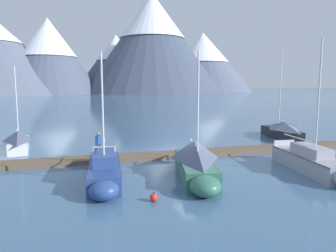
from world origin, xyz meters
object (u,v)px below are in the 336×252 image
object	(u,v)px
sailboat_mid_dock_port	(196,161)
person_on_dock	(99,143)
sailboat_second_berth	(104,171)
mooring_buoy_channel_marker	(154,197)
sailboat_far_berth	(280,130)
sailboat_nearest_berth	(19,140)
sailboat_mid_dock_starboard	(313,162)

from	to	relation	value
sailboat_mid_dock_port	person_on_dock	distance (m)	7.64
sailboat_second_berth	mooring_buoy_channel_marker	size ratio (longest dim) A/B	15.39
sailboat_far_berth	person_on_dock	world-z (taller)	sailboat_far_berth
sailboat_nearest_berth	person_on_dock	xyz separation A→B (m)	(5.88, -5.52, 0.49)
sailboat_nearest_berth	person_on_dock	size ratio (longest dim) A/B	3.98
sailboat_nearest_berth	sailboat_far_berth	world-z (taller)	sailboat_far_berth
sailboat_nearest_berth	mooring_buoy_channel_marker	bearing A→B (deg)	-62.02
sailboat_nearest_berth	sailboat_mid_dock_port	world-z (taller)	sailboat_mid_dock_port
sailboat_second_berth	person_on_dock	size ratio (longest dim) A/B	4.14
sailboat_mid_dock_starboard	mooring_buoy_channel_marker	xyz separation A→B (m)	(-10.27, -1.72, -0.47)
sailboat_far_berth	mooring_buoy_channel_marker	xyz separation A→B (m)	(-16.31, -12.97, -0.62)
sailboat_second_berth	sailboat_mid_dock_starboard	size ratio (longest dim) A/B	0.89
sailboat_second_berth	sailboat_far_berth	bearing A→B (deg)	27.41
sailboat_second_berth	sailboat_mid_dock_starboard	world-z (taller)	sailboat_mid_dock_starboard
sailboat_mid_dock_port	sailboat_far_berth	xyz separation A→B (m)	(13.12, 10.10, -0.16)
sailboat_mid_dock_starboard	person_on_dock	xyz separation A→B (m)	(-11.96, 7.01, 0.60)
sailboat_nearest_berth	sailboat_mid_dock_port	bearing A→B (deg)	-46.64
sailboat_mid_dock_starboard	sailboat_nearest_berth	bearing A→B (deg)	144.91
sailboat_mid_dock_port	mooring_buoy_channel_marker	bearing A→B (deg)	-138.10
sailboat_nearest_berth	sailboat_mid_dock_port	xyz separation A→B (m)	(10.76, -11.39, 0.19)
sailboat_mid_dock_port	sailboat_mid_dock_starboard	size ratio (longest dim) A/B	0.91
person_on_dock	mooring_buoy_channel_marker	distance (m)	8.96
sailboat_nearest_berth	mooring_buoy_channel_marker	size ratio (longest dim) A/B	14.78
mooring_buoy_channel_marker	sailboat_far_berth	bearing A→B (deg)	38.48
sailboat_second_berth	sailboat_mid_dock_port	size ratio (longest dim) A/B	0.98
sailboat_nearest_berth	sailboat_mid_dock_starboard	distance (m)	21.80
person_on_dock	mooring_buoy_channel_marker	world-z (taller)	person_on_dock
sailboat_mid_dock_port	sailboat_far_berth	size ratio (longest dim) A/B	0.84
sailboat_mid_dock_port	sailboat_mid_dock_starboard	distance (m)	7.18
sailboat_mid_dock_starboard	sailboat_far_berth	size ratio (longest dim) A/B	0.93
sailboat_mid_dock_starboard	mooring_buoy_channel_marker	distance (m)	10.42
sailboat_mid_dock_port	sailboat_mid_dock_starboard	world-z (taller)	sailboat_mid_dock_starboard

